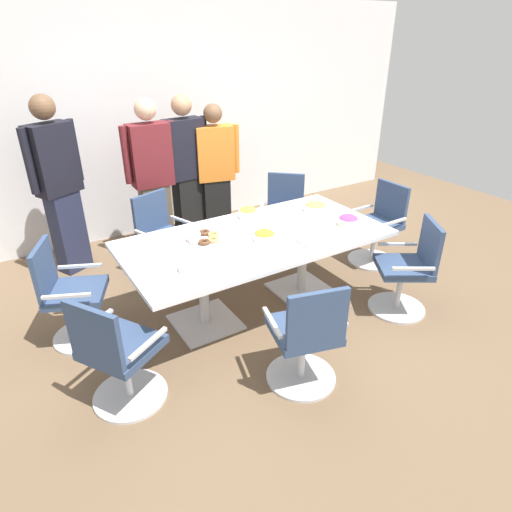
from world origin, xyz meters
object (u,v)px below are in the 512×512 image
object	(u,v)px
conference_table	(256,249)
napkin_pile	(312,240)
snack_bowl_cookies	(316,207)
donut_platter	(203,238)
person_standing_0	(59,184)
person_standing_3	(215,173)
snack_bowl_chips_yellow	(248,213)
office_chair_6	(306,340)
office_chair_0	(408,272)
office_chair_2	(284,218)
office_chair_5	(118,358)
office_chair_3	(163,241)
snack_bowl_candy_mix	(348,220)
person_standing_2	(186,171)
plate_stack	(191,267)
office_chair_4	(71,298)
person_standing_1	(153,178)
snack_bowl_chips_orange	(265,236)
office_chair_1	(378,228)

from	to	relation	value
conference_table	napkin_pile	bearing A→B (deg)	-47.91
snack_bowl_cookies	donut_platter	size ratio (longest dim) A/B	0.77
conference_table	person_standing_0	distance (m)	2.22
person_standing_3	snack_bowl_chips_yellow	bearing A→B (deg)	91.83
office_chair_6	donut_platter	xyz separation A→B (m)	(-0.19, 1.28, 0.37)
office_chair_0	office_chair_2	distance (m)	1.72
office_chair_0	office_chair_5	xyz separation A→B (m)	(-2.65, 0.23, 0.00)
office_chair_3	snack_bowl_candy_mix	xyz separation A→B (m)	(1.40, -1.30, 0.39)
person_standing_2	person_standing_3	world-z (taller)	person_standing_2
person_standing_0	plate_stack	world-z (taller)	person_standing_0
snack_bowl_cookies	plate_stack	world-z (taller)	snack_bowl_cookies
office_chair_4	person_standing_0	size ratio (longest dim) A/B	0.48
person_standing_3	plate_stack	distance (m)	2.18
office_chair_4	person_standing_0	world-z (taller)	person_standing_0
donut_platter	napkin_pile	world-z (taller)	napkin_pile
donut_platter	plate_stack	bearing A→B (deg)	-125.30
person_standing_0	napkin_pile	distance (m)	2.71
office_chair_6	donut_platter	distance (m)	1.34
office_chair_3	donut_platter	bearing A→B (deg)	75.17
snack_bowl_chips_yellow	snack_bowl_candy_mix	distance (m)	0.98
office_chair_4	donut_platter	xyz separation A→B (m)	(1.15, -0.22, 0.37)
office_chair_4	snack_bowl_chips_yellow	distance (m)	1.80
office_chair_5	snack_bowl_cookies	bearing A→B (deg)	76.95
person_standing_3	donut_platter	size ratio (longest dim) A/B	5.46
snack_bowl_chips_yellow	snack_bowl_cookies	size ratio (longest dim) A/B	0.78
person_standing_3	office_chair_6	bearing A→B (deg)	89.63
office_chair_5	donut_platter	distance (m)	1.32
person_standing_0	person_standing_1	bearing A→B (deg)	144.46
office_chair_4	office_chair_5	xyz separation A→B (m)	(0.12, -0.96, 0.00)
office_chair_5	snack_bowl_chips_yellow	bearing A→B (deg)	89.51
office_chair_5	person_standing_3	size ratio (longest dim) A/B	0.54
person_standing_3	snack_bowl_candy_mix	distance (m)	1.89
office_chair_6	person_standing_2	xyz separation A→B (m)	(0.31, 2.74, 0.54)
plate_stack	napkin_pile	bearing A→B (deg)	-6.17
snack_bowl_chips_orange	donut_platter	xyz separation A→B (m)	(-0.46, 0.29, -0.02)
snack_bowl_candy_mix	snack_bowl_chips_orange	bearing A→B (deg)	171.10
snack_bowl_candy_mix	person_standing_2	bearing A→B (deg)	113.49
office_chair_6	person_standing_3	world-z (taller)	person_standing_3
office_chair_1	office_chair_5	size ratio (longest dim) A/B	1.00
person_standing_0	snack_bowl_chips_orange	distance (m)	2.30
office_chair_3	snack_bowl_chips_orange	distance (m)	1.34
conference_table	office_chair_6	size ratio (longest dim) A/B	2.64
conference_table	napkin_pile	distance (m)	0.54
office_chair_3	snack_bowl_chips_orange	bearing A→B (deg)	95.23
snack_bowl_chips_yellow	donut_platter	xyz separation A→B (m)	(-0.61, -0.23, -0.03)
office_chair_5	snack_bowl_chips_orange	distance (m)	1.61
conference_table	office_chair_5	xyz separation A→B (m)	(-1.47, -0.56, -0.22)
snack_bowl_cookies	donut_platter	xyz separation A→B (m)	(-1.29, -0.02, -0.03)
office_chair_1	person_standing_3	world-z (taller)	person_standing_3
conference_table	office_chair_0	size ratio (longest dim) A/B	2.64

